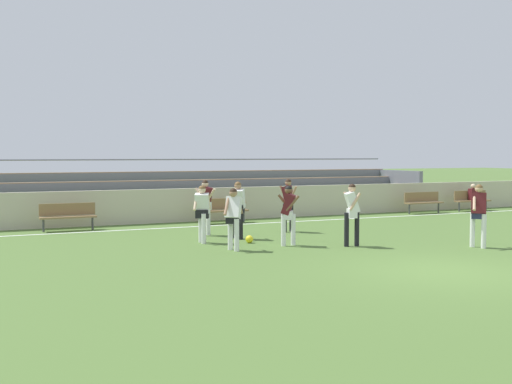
{
  "coord_description": "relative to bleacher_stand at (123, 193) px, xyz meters",
  "views": [
    {
      "loc": [
        -9.08,
        -10.26,
        2.5
      ],
      "look_at": [
        -1.17,
        7.24,
        1.34
      ],
      "focal_mm": 43.18,
      "sensor_mm": 36.0,
      "label": 1
    }
  ],
  "objects": [
    {
      "name": "sideline_wall",
      "position": [
        3.85,
        -2.45,
        -0.35
      ],
      "size": [
        48.0,
        0.16,
        1.25
      ],
      "primitive_type": "cube",
      "color": "beige",
      "rests_on": "ground"
    },
    {
      "name": "ground_plane",
      "position": [
        3.85,
        -14.12,
        -0.97
      ],
      "size": [
        160.0,
        160.0,
        0.0
      ],
      "primitive_type": "plane",
      "color": "#4C6B30"
    },
    {
      "name": "soccer_ball",
      "position": [
        1.73,
        -8.53,
        -0.86
      ],
      "size": [
        0.22,
        0.22,
        0.22
      ],
      "primitive_type": "sphere",
      "color": "yellow",
      "rests_on": "ground"
    },
    {
      "name": "bench_near_wall_gap",
      "position": [
        -2.58,
        -3.42,
        -0.42
      ],
      "size": [
        1.8,
        0.4,
        0.9
      ],
      "color": "olive",
      "rests_on": "ground"
    },
    {
      "name": "player_dark_challenging",
      "position": [
        2.51,
        -9.42,
        0.01
      ],
      "size": [
        0.53,
        0.69,
        1.65
      ],
      "color": "white",
      "rests_on": "ground"
    },
    {
      "name": "player_white_on_ball",
      "position": [
        4.02,
        -10.26,
        0.06
      ],
      "size": [
        0.49,
        0.58,
        1.71
      ],
      "color": "black",
      "rests_on": "ground"
    },
    {
      "name": "field_line_sideline",
      "position": [
        3.85,
        -4.1,
        -0.97
      ],
      "size": [
        44.0,
        0.12,
        0.01
      ],
      "primitive_type": "cube",
      "color": "white",
      "rests_on": "ground"
    },
    {
      "name": "player_white_overlapping",
      "position": [
        0.8,
        -9.6,
        -0.0
      ],
      "size": [
        0.7,
        0.54,
        1.63
      ],
      "color": "white",
      "rests_on": "ground"
    },
    {
      "name": "bleacher_stand",
      "position": [
        0.0,
        0.0,
        0.0
      ],
      "size": [
        26.96,
        3.6,
        2.32
      ],
      "color": "#897051",
      "rests_on": "ground"
    },
    {
      "name": "player_dark_dropping_back",
      "position": [
        3.9,
        -6.71,
        0.06
      ],
      "size": [
        0.51,
        0.65,
        1.72
      ],
      "color": "black",
      "rests_on": "ground"
    },
    {
      "name": "bench_far_left",
      "position": [
        2.93,
        -3.42,
        -0.42
      ],
      "size": [
        1.8,
        0.4,
        0.9
      ],
      "color": "olive",
      "rests_on": "ground"
    },
    {
      "name": "player_white_trailing_run",
      "position": [
        1.76,
        -7.6,
        0.05
      ],
      "size": [
        0.71,
        0.52,
        1.71
      ],
      "color": "black",
      "rests_on": "ground"
    },
    {
      "name": "player_white_pressing_high",
      "position": [
        0.51,
        -7.99,
        -0.0
      ],
      "size": [
        0.65,
        0.48,
        1.64
      ],
      "color": "white",
      "rests_on": "ground"
    },
    {
      "name": "bench_centre_sideline",
      "position": [
        14.8,
        -3.42,
        -0.42
      ],
      "size": [
        1.8,
        0.4,
        0.9
      ],
      "color": "olive",
      "rests_on": "ground"
    },
    {
      "name": "player_dark_wide_right",
      "position": [
        6.99,
        -11.86,
        0.05
      ],
      "size": [
        0.73,
        0.47,
        1.71
      ],
      "color": "white",
      "rests_on": "ground"
    },
    {
      "name": "spectator_seated",
      "position": [
        14.8,
        -3.54,
        -0.27
      ],
      "size": [
        0.36,
        0.42,
        1.21
      ],
      "color": "#2D2D38",
      "rests_on": "ground"
    },
    {
      "name": "bench_near_bin",
      "position": [
        12.09,
        -3.42,
        -0.42
      ],
      "size": [
        1.8,
        0.4,
        0.9
      ],
      "color": "olive",
      "rests_on": "ground"
    },
    {
      "name": "player_dark_deep_cover",
      "position": [
        1.14,
        -6.46,
        0.06
      ],
      "size": [
        0.5,
        0.67,
        1.72
      ],
      "color": "white",
      "rests_on": "ground"
    }
  ]
}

